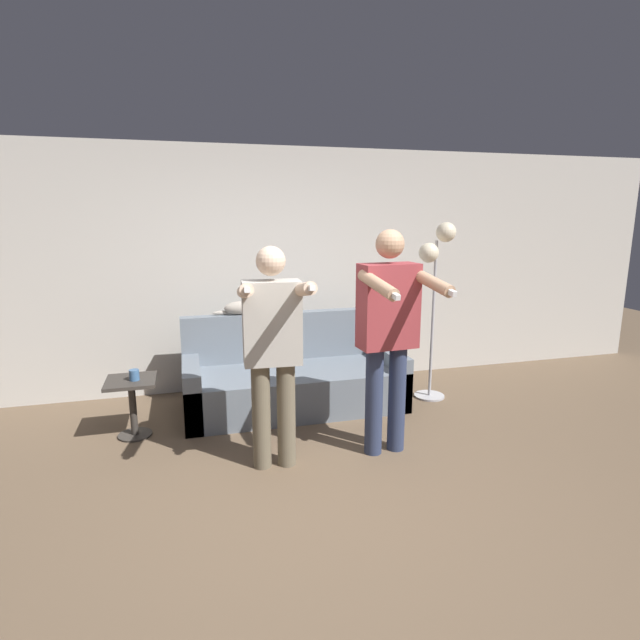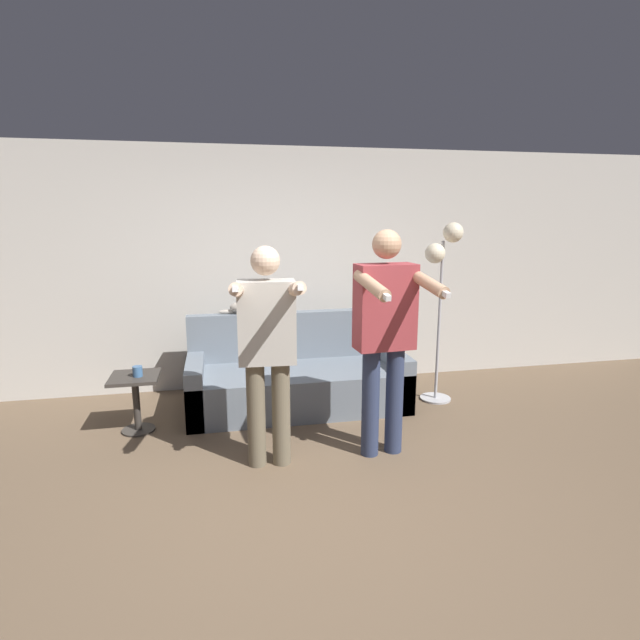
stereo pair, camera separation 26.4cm
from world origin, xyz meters
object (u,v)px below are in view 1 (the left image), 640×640
(person_left, at_px, (273,344))
(floor_lamp, at_px, (436,266))
(person_right, at_px, (389,327))
(cat, at_px, (244,307))
(couch, at_px, (293,380))
(side_table, at_px, (132,396))
(cup, at_px, (134,375))

(person_left, bearing_deg, floor_lamp, 33.21)
(person_right, relative_size, cat, 3.43)
(cat, bearing_deg, person_left, -89.08)
(person_left, height_order, floor_lamp, floor_lamp)
(couch, distance_m, person_left, 1.43)
(person_right, xyz_separation_m, side_table, (-1.99, 0.85, -0.67))
(cat, bearing_deg, floor_lamp, -14.22)
(person_right, distance_m, cat, 1.78)
(side_table, bearing_deg, floor_lamp, 3.55)
(person_left, bearing_deg, person_right, 4.06)
(person_left, relative_size, cat, 3.22)
(person_right, height_order, floor_lamp, floor_lamp)
(floor_lamp, bearing_deg, person_right, -132.30)
(cup, bearing_deg, person_right, -22.88)
(person_left, relative_size, floor_lamp, 0.92)
(cat, bearing_deg, couch, -38.18)
(cup, bearing_deg, couch, 13.52)
(person_left, relative_size, person_right, 0.94)
(couch, relative_size, side_table, 4.14)
(cat, height_order, floor_lamp, floor_lamp)
(person_left, height_order, side_table, person_left)
(cat, distance_m, floor_lamp, 1.98)
(couch, xyz_separation_m, person_right, (0.51, -1.18, 0.77))
(floor_lamp, height_order, cup, floor_lamp)
(side_table, height_order, cup, cup)
(person_right, relative_size, cup, 19.58)
(person_left, distance_m, cat, 1.51)
(person_right, xyz_separation_m, cup, (-1.96, 0.83, -0.48))
(couch, bearing_deg, cat, 141.82)
(floor_lamp, xyz_separation_m, cup, (-2.90, -0.21, -0.83))
(cat, height_order, side_table, cat)
(person_right, bearing_deg, cup, 152.96)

